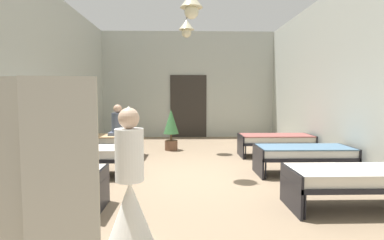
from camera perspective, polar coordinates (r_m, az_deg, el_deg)
The scene contains 12 objects.
ground_plane at distance 6.26m, azimuth 0.12°, elevation -10.69°, with size 7.20×12.25×0.10m, color #8C755B.
room_shell at distance 7.45m, azimuth -0.18°, elevation 7.95°, with size 7.00×11.85×4.07m.
bed_left_row_0 at distance 4.78m, azimuth -27.71°, elevation -9.97°, with size 1.90×0.84×0.57m.
bed_right_row_0 at distance 4.94m, azimuth 28.38°, elevation -9.54°, with size 1.90×0.84×0.57m.
bed_left_row_1 at distance 6.49m, azimuth -20.27°, elevation -6.01°, with size 1.90×0.84×0.57m.
bed_right_row_1 at distance 6.61m, azimuth 20.13°, elevation -5.82°, with size 1.90×0.84×0.57m.
bed_left_row_2 at distance 8.29m, azimuth -16.05°, elevation -3.68°, with size 1.90×0.84×0.57m.
bed_right_row_2 at distance 8.38m, azimuth 15.34°, elevation -3.58°, with size 1.90×0.84×0.57m.
nurse_near_aisle at distance 3.39m, azimuth -11.49°, elevation -13.84°, with size 0.52×0.52×1.49m.
patient_seated_primary at distance 8.21m, azimuth -13.67°, elevation -0.70°, with size 0.44×0.44×0.80m.
patient_seated_secondary at distance 4.61m, azimuth -23.59°, elevation -4.88°, with size 0.44×0.44×0.80m.
potted_plant at distance 8.99m, azimuth -3.92°, elevation -1.27°, with size 0.45×0.45×1.21m.
Camera 1 is at (-0.17, -6.04, 1.59)m, focal length 28.57 mm.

